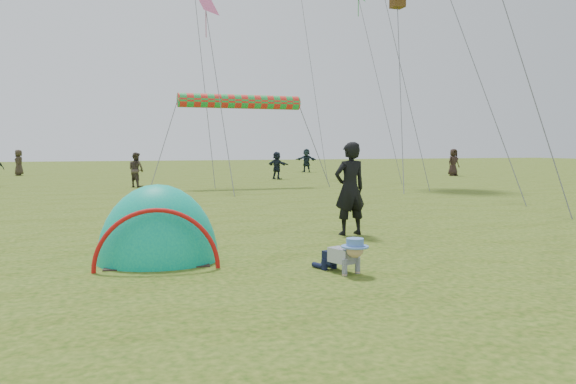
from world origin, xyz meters
name	(u,v)px	position (x,y,z in m)	size (l,w,h in m)	color
ground	(285,285)	(0.00, 0.00, 0.00)	(140.00, 140.00, 0.00)	#1E420B
crawling_toddler	(345,254)	(1.07, 0.40, 0.27)	(0.50, 0.72, 0.55)	black
popup_tent	(159,261)	(-1.40, 2.18, 0.00)	(1.93, 1.59, 2.49)	#019388
standing_adult	(350,189)	(2.70, 3.62, 0.97)	(0.71, 0.47, 1.94)	black
crowd_person_1	(136,170)	(-0.42, 19.64, 0.80)	(0.77, 0.60, 1.59)	#463B32
crowd_person_4	(19,163)	(-6.75, 33.02, 0.83)	(0.81, 0.53, 1.66)	#352B21
crowd_person_5	(277,165)	(7.65, 23.45, 0.79)	(1.46, 0.47, 1.58)	#19212E
crowd_person_10	(453,162)	(19.46, 23.28, 0.86)	(0.84, 0.55, 1.72)	black
crowd_person_11	(306,160)	(12.48, 31.18, 0.86)	(1.59, 0.51, 1.71)	#1A282F
rainbow_tube_kite	(240,102)	(4.14, 18.17, 3.90)	(0.64, 0.64, 5.67)	red
diamond_kite_5	(206,1)	(2.63, 18.27, 8.30)	(1.27, 1.27, 0.00)	#D25487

